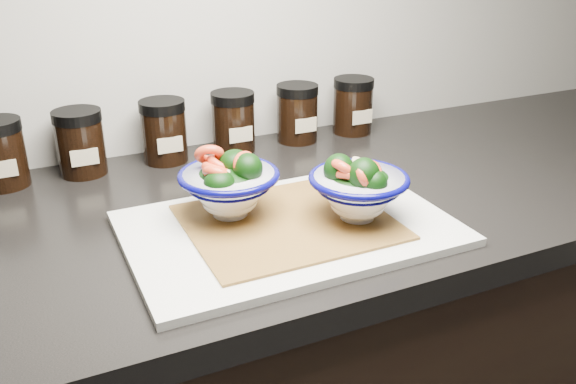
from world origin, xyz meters
name	(u,v)px	position (x,y,z in m)	size (l,w,h in m)	color
countertop	(238,218)	(0.00, 1.45, 0.88)	(3.50, 0.60, 0.04)	black
cutting_board	(289,228)	(0.04, 1.34, 0.91)	(0.45, 0.30, 0.01)	beige
bamboo_mat	(288,222)	(0.04, 1.34, 0.91)	(0.28, 0.24, 0.00)	#A37830
bowl_left	(230,185)	(-0.03, 1.40, 0.96)	(0.14, 0.14, 0.11)	white
bowl_right	(358,188)	(0.13, 1.31, 0.96)	(0.14, 0.14, 0.10)	white
spice_jar_a	(0,153)	(-0.32, 1.69, 0.96)	(0.08, 0.08, 0.11)	black
spice_jar_b	(80,142)	(-0.19, 1.69, 0.96)	(0.08, 0.08, 0.11)	black
spice_jar_c	(164,131)	(-0.05, 1.69, 0.96)	(0.08, 0.08, 0.11)	black
spice_jar_d	(233,122)	(0.08, 1.69, 0.96)	(0.08, 0.08, 0.11)	black
spice_jar_e	(297,113)	(0.22, 1.69, 0.96)	(0.08, 0.08, 0.11)	black
spice_jar_f	(353,105)	(0.34, 1.69, 0.96)	(0.08, 0.08, 0.11)	black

